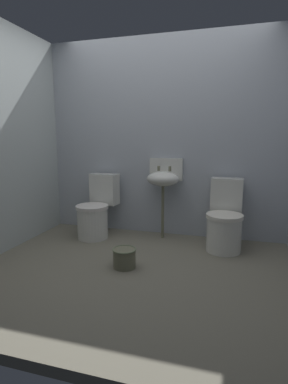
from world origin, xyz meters
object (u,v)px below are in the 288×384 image
at_px(toilet_left, 96,211).
at_px(bucket, 124,257).
at_px(sink, 164,178).
at_px(toilet_right, 225,221).

bearing_deg(toilet_left, bucket, 137.69).
xyz_separation_m(toilet_left, sink, (0.83, 0.19, 0.43)).
relative_size(toilet_left, bucket, 3.33).
bearing_deg(bucket, toilet_left, 129.75).
distance_m(toilet_left, toilet_right, 1.58).
bearing_deg(toilet_left, toilet_right, -172.08).
xyz_separation_m(toilet_left, toilet_right, (1.58, -0.00, 0.00)).
xyz_separation_m(toilet_right, sink, (-0.75, 0.19, 0.43)).
height_order(sink, bucket, sink).
distance_m(toilet_left, bucket, 1.06).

